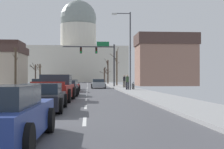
{
  "coord_description": "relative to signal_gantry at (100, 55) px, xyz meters",
  "views": [
    {
      "loc": [
        3.61,
        -34.56,
        1.4
      ],
      "look_at": [
        8.17,
        26.24,
        2.09
      ],
      "focal_mm": 51.42,
      "sensor_mm": 36.0,
      "label": 1
    }
  ],
  "objects": [
    {
      "name": "pedestrian_01",
      "position": [
        2.54,
        -13.83,
        -3.94
      ],
      "size": [
        0.35,
        0.34,
        1.66
      ],
      "color": "black",
      "rests_on": "ground"
    },
    {
      "name": "sedan_near_03",
      "position": [
        -3.59,
        -23.09,
        -4.43
      ],
      "size": [
        2.13,
        4.51,
        1.21
      ],
      "color": "black",
      "rests_on": "ground"
    },
    {
      "name": "bare_tree_01",
      "position": [
        -14.25,
        28.0,
        -2.31
      ],
      "size": [
        2.22,
        2.68,
        5.02
      ],
      "color": "#423328",
      "rests_on": "ground"
    },
    {
      "name": "sedan_near_01",
      "position": [
        -3.83,
        -9.84,
        -4.42
      ],
      "size": [
        2.09,
        4.47,
        1.22
      ],
      "color": "black",
      "rests_on": "ground"
    },
    {
      "name": "sedan_oncoming_01",
      "position": [
        -10.47,
        17.84,
        -4.41
      ],
      "size": [
        2.1,
        4.32,
        1.24
      ],
      "color": "silver",
      "rests_on": "ground"
    },
    {
      "name": "sedan_near_00",
      "position": [
        -0.36,
        -4.28,
        -4.39
      ],
      "size": [
        1.98,
        4.25,
        1.27
      ],
      "color": "#9EA3A8",
      "rests_on": "ground"
    },
    {
      "name": "capitol_building",
      "position": [
        -5.4,
        70.55,
        5.72
      ],
      "size": [
        35.12,
        20.42,
        32.65
      ],
      "color": "beige",
      "rests_on": "ground"
    },
    {
      "name": "bicycle_parked",
      "position": [
        3.27,
        -13.13,
        -4.51
      ],
      "size": [
        0.12,
        1.77,
        0.85
      ],
      "color": "black",
      "rests_on": "ground"
    },
    {
      "name": "sedan_oncoming_00",
      "position": [
        -10.58,
        7.41,
        -4.4
      ],
      "size": [
        2.13,
        4.59,
        1.28
      ],
      "color": "black",
      "rests_on": "ground"
    },
    {
      "name": "flank_building_03",
      "position": [
        12.32,
        8.57,
        -0.24
      ],
      "size": [
        10.88,
        6.61,
        9.38
      ],
      "color": "#8C6656",
      "rests_on": "ground"
    },
    {
      "name": "sedan_near_05",
      "position": [
        -3.76,
        -34.73,
        -4.44
      ],
      "size": [
        1.98,
        4.66,
        1.17
      ],
      "color": "black",
      "rests_on": "ground"
    },
    {
      "name": "signal_gantry",
      "position": [
        0.0,
        0.0,
        0.0
      ],
      "size": [
        7.91,
        0.41,
        6.84
      ],
      "color": "#28282D",
      "rests_on": "ground"
    },
    {
      "name": "street_lamp_right",
      "position": [
        2.55,
        -14.22,
        0.09
      ],
      "size": [
        2.11,
        0.24,
        8.46
      ],
      "color": "#333338",
      "rests_on": "ground"
    },
    {
      "name": "bare_tree_02",
      "position": [
        2.73,
        38.93,
        -2.66
      ],
      "size": [
        2.68,
        2.09,
        4.36
      ],
      "color": "#423328",
      "rests_on": "ground"
    },
    {
      "name": "sedan_near_02",
      "position": [
        -3.74,
        -15.63,
        -4.43
      ],
      "size": [
        2.23,
        4.73,
        1.21
      ],
      "color": "#B71414",
      "rests_on": "ground"
    },
    {
      "name": "bare_tree_04",
      "position": [
        2.78,
        24.93,
        -2.0
      ],
      "size": [
        0.98,
        2.64,
        5.87
      ],
      "color": "#423328",
      "rests_on": "ground"
    },
    {
      "name": "bare_tree_03",
      "position": [
        -14.05,
        6.45,
        -1.52
      ],
      "size": [
        1.0,
        1.5,
        6.59
      ],
      "color": "#4C3D2D",
      "rests_on": "ground"
    },
    {
      "name": "bare_tree_05",
      "position": [
        -14.08,
        34.35,
        -2.29
      ],
      "size": [
        0.97,
        2.56,
        4.88
      ],
      "color": "#4C3D2D",
      "rests_on": "ground"
    },
    {
      "name": "ground",
      "position": [
        -5.4,
        -14.27,
        -4.98
      ],
      "size": [
        20.0,
        180.0,
        0.2
      ],
      "color": "#4B4B50"
    },
    {
      "name": "bare_tree_00",
      "position": [
        3.3,
        33.32,
        -2.75
      ],
      "size": [
        1.86,
        0.89,
        4.17
      ],
      "color": "#423328",
      "rests_on": "ground"
    },
    {
      "name": "pickup_truck_near_04",
      "position": [
        -3.83,
        -28.8,
        -4.27
      ],
      "size": [
        2.4,
        5.43,
        1.62
      ],
      "color": "maroon",
      "rests_on": "ground"
    },
    {
      "name": "bare_tree_06",
      "position": [
        3.23,
        7.02,
        -1.64
      ],
      "size": [
        1.75,
        1.79,
        6.6
      ],
      "color": "brown",
      "rests_on": "ground"
    },
    {
      "name": "pedestrian_00",
      "position": [
        3.17,
        -5.28,
        -3.92
      ],
      "size": [
        0.35,
        0.34,
        1.68
      ],
      "color": "#4C4238",
      "rests_on": "ground"
    }
  ]
}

